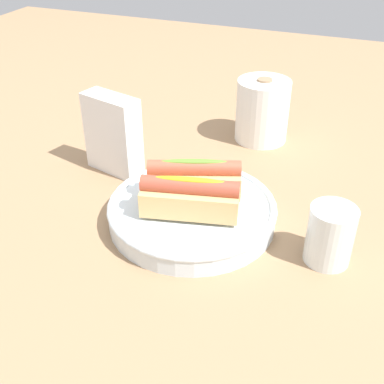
{
  "coord_description": "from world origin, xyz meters",
  "views": [
    {
      "loc": [
        0.27,
        -0.59,
        0.48
      ],
      "look_at": [
        0.03,
        0.01,
        0.06
      ],
      "focal_mm": 45.7,
      "sensor_mm": 36.0,
      "label": 1
    }
  ],
  "objects_px": {
    "hotdog_front": "(190,197)",
    "paper_towel_roll": "(262,111)",
    "serving_bowl": "(192,211)",
    "water_glass": "(330,238)",
    "hotdog_back": "(194,179)",
    "napkin_box": "(113,134)"
  },
  "relations": [
    {
      "from": "paper_towel_roll",
      "to": "serving_bowl",
      "type": "bearing_deg",
      "value": -94.75
    },
    {
      "from": "serving_bowl",
      "to": "napkin_box",
      "type": "relative_size",
      "value": 1.83
    },
    {
      "from": "hotdog_front",
      "to": "paper_towel_roll",
      "type": "height_order",
      "value": "paper_towel_roll"
    },
    {
      "from": "serving_bowl",
      "to": "paper_towel_roll",
      "type": "height_order",
      "value": "paper_towel_roll"
    },
    {
      "from": "hotdog_back",
      "to": "paper_towel_roll",
      "type": "relative_size",
      "value": 1.18
    },
    {
      "from": "hotdog_front",
      "to": "hotdog_back",
      "type": "height_order",
      "value": "same"
    },
    {
      "from": "serving_bowl",
      "to": "hotdog_back",
      "type": "height_order",
      "value": "hotdog_back"
    },
    {
      "from": "serving_bowl",
      "to": "water_glass",
      "type": "bearing_deg",
      "value": -3.99
    },
    {
      "from": "hotdog_back",
      "to": "napkin_box",
      "type": "relative_size",
      "value": 1.05
    },
    {
      "from": "hotdog_back",
      "to": "napkin_box",
      "type": "bearing_deg",
      "value": 158.0
    },
    {
      "from": "hotdog_back",
      "to": "water_glass",
      "type": "height_order",
      "value": "hotdog_back"
    },
    {
      "from": "serving_bowl",
      "to": "napkin_box",
      "type": "xyz_separation_m",
      "value": [
        -0.2,
        0.1,
        0.05
      ]
    },
    {
      "from": "hotdog_back",
      "to": "napkin_box",
      "type": "height_order",
      "value": "napkin_box"
    },
    {
      "from": "water_glass",
      "to": "paper_towel_roll",
      "type": "height_order",
      "value": "paper_towel_roll"
    },
    {
      "from": "hotdog_back",
      "to": "hotdog_front",
      "type": "bearing_deg",
      "value": -75.81
    },
    {
      "from": "hotdog_back",
      "to": "serving_bowl",
      "type": "bearing_deg",
      "value": -75.81
    },
    {
      "from": "hotdog_front",
      "to": "paper_towel_roll",
      "type": "xyz_separation_m",
      "value": [
        0.02,
        0.36,
        -0.0
      ]
    },
    {
      "from": "serving_bowl",
      "to": "water_glass",
      "type": "xyz_separation_m",
      "value": [
        0.22,
        -0.02,
        0.02
      ]
    },
    {
      "from": "serving_bowl",
      "to": "hotdog_back",
      "type": "relative_size",
      "value": 1.73
    },
    {
      "from": "hotdog_front",
      "to": "water_glass",
      "type": "xyz_separation_m",
      "value": [
        0.21,
        0.01,
        -0.03
      ]
    },
    {
      "from": "serving_bowl",
      "to": "paper_towel_roll",
      "type": "distance_m",
      "value": 0.34
    },
    {
      "from": "hotdog_front",
      "to": "paper_towel_roll",
      "type": "distance_m",
      "value": 0.36
    }
  ]
}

